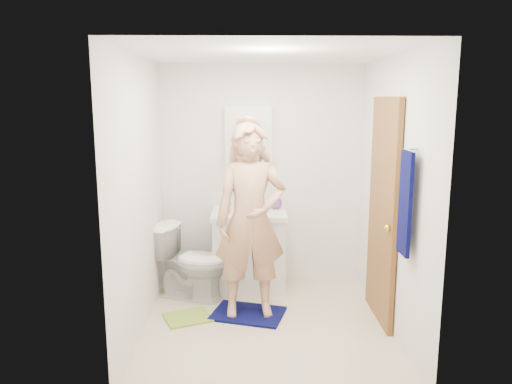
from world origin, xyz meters
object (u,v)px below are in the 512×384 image
vanity_cabinet (249,252)px  man (251,221)px  medicine_cabinet (248,139)px  soap_dispenser (227,204)px  towel (405,204)px  toothbrush_cup (276,204)px  toilet (192,262)px

vanity_cabinet → man: bearing=-89.1°
medicine_cabinet → soap_dispenser: size_ratio=3.90×
towel → toothbrush_cup: size_ratio=6.25×
man → toilet: bearing=138.6°
towel → soap_dispenser: towel is taller
soap_dispenser → man: 0.72m
vanity_cabinet → medicine_cabinet: medicine_cabinet is taller
toothbrush_cup → man: size_ratio=0.07×
towel → toilet: (-1.77, 1.23, -0.87)m
vanity_cabinet → soap_dispenser: bearing=-172.6°
toothbrush_cup → man: man is taller
vanity_cabinet → medicine_cabinet: bearing=90.0°
medicine_cabinet → towel: medicine_cabinet is taller
toilet → man: bearing=-107.1°
vanity_cabinet → towel: (1.18, -1.48, 0.85)m
soap_dispenser → man: bearing=-70.5°
towel → toothbrush_cup: towel is taller
vanity_cabinet → toilet: (-0.59, -0.25, -0.02)m
toilet → toothbrush_cup: (0.89, 0.39, 0.52)m
medicine_cabinet → toilet: size_ratio=0.91×
medicine_cabinet → toilet: (-0.59, -0.48, -1.22)m
towel → man: bearing=146.2°
towel → toothbrush_cup: 1.88m
soap_dispenser → medicine_cabinet: bearing=48.1°
toothbrush_cup → towel: bearing=-61.5°
medicine_cabinet → towel: (1.18, -1.71, -0.35)m
toothbrush_cup → soap_dispenser: bearing=-162.5°
medicine_cabinet → towel: size_ratio=0.87×
vanity_cabinet → toothbrush_cup: size_ratio=6.25×
vanity_cabinet → man: (0.01, -0.70, 0.52)m
medicine_cabinet → man: (0.01, -0.93, -0.68)m
soap_dispenser → toothbrush_cup: size_ratio=1.40×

